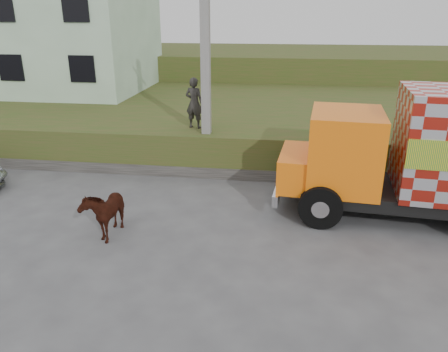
# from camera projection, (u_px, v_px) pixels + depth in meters

# --- Properties ---
(ground) EXTENTS (120.00, 120.00, 0.00)m
(ground) POSITION_uv_depth(u_px,v_px,m) (214.00, 233.00, 11.64)
(ground) COLOR #474749
(ground) RESTS_ON ground
(embankment) EXTENTS (40.00, 12.00, 1.50)m
(embankment) POSITION_uv_depth(u_px,v_px,m) (248.00, 120.00, 20.64)
(embankment) COLOR #344F1A
(embankment) RESTS_ON ground
(embankment_far) EXTENTS (40.00, 12.00, 3.00)m
(embankment_far) POSITION_uv_depth(u_px,v_px,m) (262.00, 71.00, 31.49)
(embankment_far) COLOR #344F1A
(embankment_far) RESTS_ON ground
(retaining_strip) EXTENTS (16.00, 0.50, 0.40)m
(retaining_strip) POSITION_uv_depth(u_px,v_px,m) (178.00, 170.00, 15.72)
(retaining_strip) COLOR #595651
(retaining_strip) RESTS_ON ground
(building) EXTENTS (10.00, 8.00, 6.00)m
(building) POSITION_uv_depth(u_px,v_px,m) (50.00, 32.00, 23.51)
(building) COLOR silver
(building) RESTS_ON embankment
(utility_pole) EXTENTS (1.20, 0.30, 8.00)m
(utility_pole) POSITION_uv_depth(u_px,v_px,m) (206.00, 58.00, 14.59)
(utility_pole) COLOR gray
(utility_pole) RESTS_ON ground
(cow) EXTENTS (0.75, 1.61, 1.35)m
(cow) POSITION_uv_depth(u_px,v_px,m) (105.00, 210.00, 11.41)
(cow) COLOR #35180D
(cow) RESTS_ON ground
(pedestrian) EXTENTS (0.76, 0.59, 1.85)m
(pedestrian) POSITION_uv_depth(u_px,v_px,m) (194.00, 103.00, 15.87)
(pedestrian) COLOR #2D2B28
(pedestrian) RESTS_ON embankment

